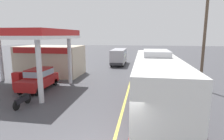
% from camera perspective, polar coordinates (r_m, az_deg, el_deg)
% --- Properties ---
extents(ground, '(120.00, 120.00, 0.00)m').
position_cam_1_polar(ground, '(26.57, 6.68, 0.42)').
color(ground, '#424247').
extents(lane_divider_stripe, '(0.16, 50.00, 0.01)m').
position_cam_1_polar(lane_divider_stripe, '(21.67, 6.06, -1.87)').
color(lane_divider_stripe, '#D8CC4C').
rests_on(lane_divider_stripe, ground).
extents(coach_bus_main, '(2.60, 11.04, 3.69)m').
position_cam_1_polar(coach_bus_main, '(11.79, 13.23, -4.11)').
color(coach_bus_main, white).
rests_on(coach_bus_main, ground).
extents(gas_station_roadside, '(9.10, 11.95, 5.10)m').
position_cam_1_polar(gas_station_roadside, '(21.35, -20.53, 4.46)').
color(gas_station_roadside, '#B21E1E').
rests_on(gas_station_roadside, ground).
extents(car_at_pump, '(1.70, 4.20, 1.82)m').
position_cam_1_polar(car_at_pump, '(17.37, -21.29, -2.25)').
color(car_at_pump, maroon).
rests_on(car_at_pump, ground).
extents(minibus_opposing_lane, '(2.04, 6.13, 2.44)m').
position_cam_1_polar(minibus_opposing_lane, '(29.77, 2.09, 4.43)').
color(minibus_opposing_lane, '#A5A5AD').
rests_on(minibus_opposing_lane, ground).
extents(motorcycle_parked_forecourt, '(0.55, 1.80, 0.92)m').
position_cam_1_polar(motorcycle_parked_forecourt, '(13.83, -25.55, -8.21)').
color(motorcycle_parked_forecourt, black).
rests_on(motorcycle_parked_forecourt, ground).
extents(pedestrian_near_pump, '(0.55, 0.22, 1.66)m').
position_cam_1_polar(pedestrian_near_pump, '(18.38, -22.88, -1.95)').
color(pedestrian_near_pump, '#33333F').
rests_on(pedestrian_near_pump, ground).
extents(utility_pole_roadside, '(1.80, 0.24, 8.63)m').
position_cam_1_polar(utility_pole_roadside, '(17.58, 26.26, 9.01)').
color(utility_pole_roadside, brown).
rests_on(utility_pole_roadside, ground).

